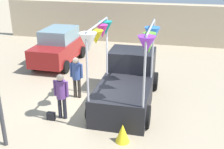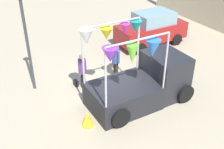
# 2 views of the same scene
# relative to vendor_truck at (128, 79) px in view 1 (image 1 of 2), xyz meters

# --- Properties ---
(ground_plane) EXTENTS (60.00, 60.00, 0.00)m
(ground_plane) POSITION_rel_vendor_truck_xyz_m (-1.19, -0.79, -0.92)
(ground_plane) COLOR gray
(vendor_truck) EXTENTS (2.46, 4.16, 3.24)m
(vendor_truck) POSITION_rel_vendor_truck_xyz_m (0.00, 0.00, 0.00)
(vendor_truck) COLOR black
(vendor_truck) RESTS_ON ground
(parked_car) EXTENTS (1.88, 4.00, 1.88)m
(parked_car) POSITION_rel_vendor_truck_xyz_m (-4.34, 3.57, 0.03)
(parked_car) COLOR maroon
(parked_car) RESTS_ON ground
(person_customer) EXTENTS (0.53, 0.34, 1.66)m
(person_customer) POSITION_rel_vendor_truck_xyz_m (-1.96, -1.80, 0.08)
(person_customer) COLOR black
(person_customer) RESTS_ON ground
(person_vendor) EXTENTS (0.53, 0.34, 1.70)m
(person_vendor) POSITION_rel_vendor_truck_xyz_m (-2.02, -0.14, 0.11)
(person_vendor) COLOR #2D2823
(person_vendor) RESTS_ON ground
(handbag) EXTENTS (0.28, 0.16, 0.28)m
(handbag) POSITION_rel_vendor_truck_xyz_m (-2.31, -2.00, -0.78)
(handbag) COLOR black
(handbag) RESTS_ON ground
(brick_boundary_wall) EXTENTS (18.00, 0.36, 2.60)m
(brick_boundary_wall) POSITION_rel_vendor_truck_xyz_m (-1.19, 8.66, 0.38)
(brick_boundary_wall) COLOR tan
(brick_boundary_wall) RESTS_ON ground
(folded_kite_bundle_sunflower) EXTENTS (0.60, 0.60, 0.60)m
(folded_kite_bundle_sunflower) POSITION_rel_vendor_truck_xyz_m (0.35, -2.69, -0.62)
(folded_kite_bundle_sunflower) COLOR yellow
(folded_kite_bundle_sunflower) RESTS_ON ground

